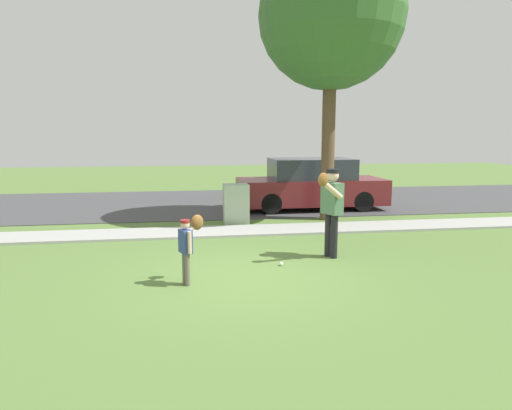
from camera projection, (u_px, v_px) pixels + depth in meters
ground_plane at (226, 233)px, 11.24m from camera, size 48.00×48.00×0.00m
sidewalk_strip at (225, 231)px, 11.34m from camera, size 36.00×1.20×0.06m
road_surface at (214, 202)px, 16.22m from camera, size 36.00×6.80×0.02m
person_adult at (331, 203)px, 8.90m from camera, size 0.64×0.83×1.76m
person_child at (188, 241)px, 7.39m from camera, size 0.44×0.55×1.11m
baseball at (281, 264)px, 8.49m from camera, size 0.07×0.07×0.07m
utility_cabinet at (236, 204)px, 12.32m from camera, size 0.67×0.56×1.09m
street_tree_near at (331, 16)px, 12.21m from camera, size 3.96×3.96×7.57m
parked_suv_maroon at (311, 185)px, 14.73m from camera, size 4.70×1.90×1.63m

